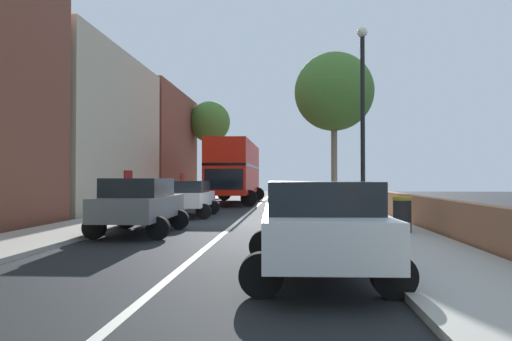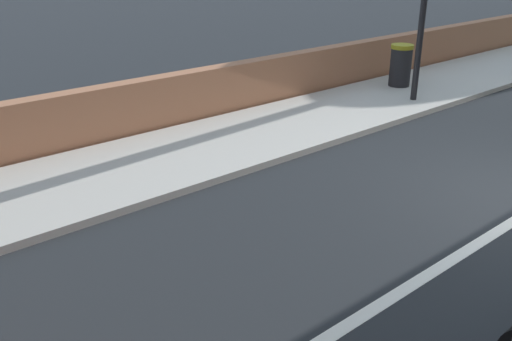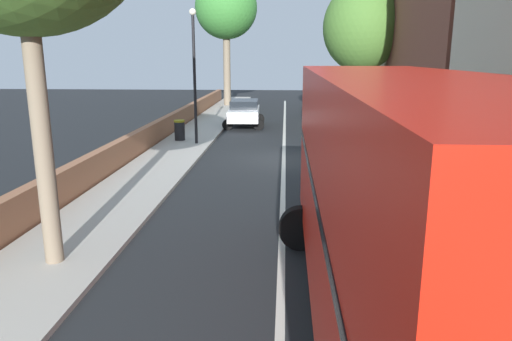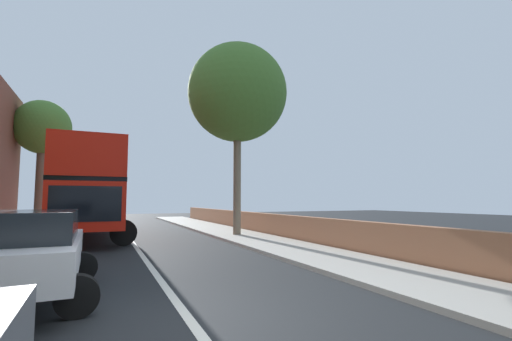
% 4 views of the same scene
% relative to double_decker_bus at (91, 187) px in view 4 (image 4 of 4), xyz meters
% --- Properties ---
extents(ground_plane, '(84.00, 84.00, 0.00)m').
position_rel_double_decker_bus_xyz_m(ground_plane, '(1.70, -13.32, -2.35)').
color(ground_plane, black).
extents(road_centre_line, '(0.16, 54.00, 0.01)m').
position_rel_double_decker_bus_xyz_m(road_centre_line, '(1.70, -13.32, -2.35)').
color(road_centre_line, silver).
rests_on(road_centre_line, ground).
extents(sidewalk_right, '(2.60, 60.00, 0.12)m').
position_rel_double_decker_bus_xyz_m(sidewalk_right, '(6.60, -13.32, -2.29)').
color(sidewalk_right, '#B2ADA3').
rests_on(sidewalk_right, ground).
extents(boundary_wall_right, '(0.36, 54.00, 1.08)m').
position_rel_double_decker_bus_xyz_m(boundary_wall_right, '(8.15, -13.32, -1.81)').
color(boundary_wall_right, '#9E6647').
rests_on(boundary_wall_right, ground).
extents(double_decker_bus, '(3.57, 10.58, 4.06)m').
position_rel_double_decker_bus_xyz_m(double_decker_bus, '(0.00, 0.00, 0.00)').
color(double_decker_bus, red).
rests_on(double_decker_bus, ground).
extents(parked_car_white_left_3, '(2.58, 4.08, 1.57)m').
position_rel_double_decker_bus_xyz_m(parked_car_white_left_3, '(-0.80, -10.89, -1.45)').
color(parked_car_white_left_3, silver).
rests_on(parked_car_white_left_3, ground).
extents(street_tree_left_0, '(3.56, 3.56, 8.38)m').
position_rel_double_decker_bus_xyz_m(street_tree_left_0, '(-3.35, 8.96, 4.20)').
color(street_tree_left_0, brown).
rests_on(street_tree_left_0, sidewalk_left).
extents(street_tree_right_3, '(4.88, 4.88, 9.34)m').
position_rel_double_decker_bus_xyz_m(street_tree_right_3, '(6.44, -2.35, 4.67)').
color(street_tree_right_3, '#7A6B56').
rests_on(street_tree_right_3, sidewalk_right).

